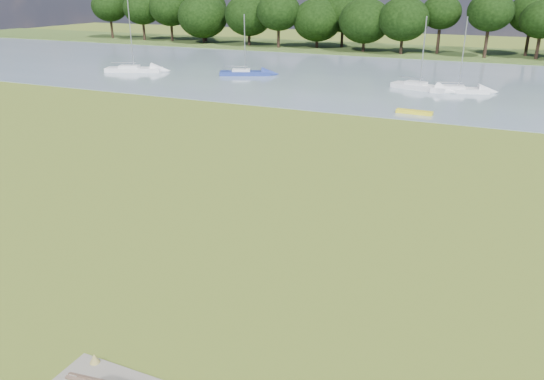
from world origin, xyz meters
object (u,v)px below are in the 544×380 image
at_px(sailboat_5, 245,72).
at_px(sailboat_2, 419,85).
at_px(kayak, 414,112).
at_px(sailboat_1, 133,68).
at_px(sailboat_4, 458,88).

bearing_deg(sailboat_5, sailboat_2, -26.23).
bearing_deg(kayak, sailboat_5, 154.02).
relative_size(kayak, sailboat_2, 0.42).
height_order(kayak, sailboat_1, sailboat_1).
bearing_deg(sailboat_4, kayak, -116.06).
bearing_deg(sailboat_1, sailboat_4, -17.92).
relative_size(sailboat_2, sailboat_4, 0.99).
distance_m(kayak, sailboat_1, 38.97).
bearing_deg(sailboat_5, kayak, -53.05).
xyz_separation_m(kayak, sailboat_4, (2.35, 12.00, 0.27)).
distance_m(sailboat_1, sailboat_4, 40.15).
relative_size(kayak, sailboat_1, 0.32).
distance_m(kayak, sailboat_2, 12.21).
bearing_deg(sailboat_1, sailboat_5, -8.27).
xyz_separation_m(sailboat_1, sailboat_4, (40.09, 2.28, -0.06)).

